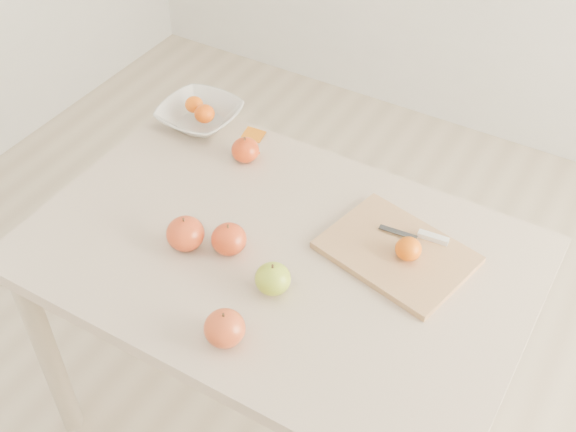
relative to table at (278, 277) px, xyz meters
The scene contains 15 objects.
ground 0.65m from the table, ahead, with size 3.50×3.50×0.00m, color #C6B293.
table is the anchor object (origin of this frame).
cutting_board 0.30m from the table, 26.86° to the left, with size 0.34×0.25×0.02m, color #AA8155.
board_tangerine 0.34m from the table, 22.67° to the left, with size 0.06×0.06×0.05m, color #C85907.
fruit_bowl 0.58m from the table, 144.68° to the left, with size 0.23×0.23×0.06m, color silver.
bowl_tangerine_near 0.61m from the table, 145.29° to the left, with size 0.05×0.05×0.05m, color #E55C08.
bowl_tangerine_far 0.55m from the table, 144.13° to the left, with size 0.06×0.06×0.05m, color #E13C07.
orange_peel_a 0.47m from the table, 129.74° to the left, with size 0.06×0.04×0.00m, color orange.
orange_peel_b 0.39m from the table, 132.82° to the left, with size 0.04×0.04×0.00m, color #E0550F.
paring_knife 0.38m from the table, 33.51° to the left, with size 0.17×0.05×0.01m.
apple_green 0.19m from the table, 63.29° to the right, with size 0.08×0.08×0.07m, color #7DA11D.
apple_red_b 0.26m from the table, 152.71° to the right, with size 0.09×0.09×0.08m, color #A30D12.
apple_red_e 0.18m from the table, 147.94° to the right, with size 0.08×0.08×0.08m, color #A42D1A.
apple_red_c 0.32m from the table, 81.22° to the right, with size 0.09×0.09×0.08m, color #A4281D.
apple_red_a 0.38m from the table, 135.37° to the left, with size 0.08×0.08×0.07m, color #A31C09.
Camera 1 is at (0.64, -1.03, 1.99)m, focal length 45.00 mm.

